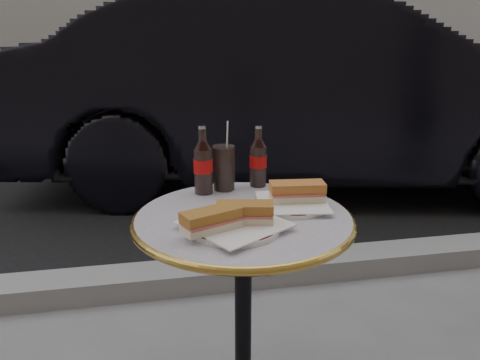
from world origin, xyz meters
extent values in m
cube|color=black|center=(0.00, 5.00, 0.00)|extent=(40.00, 8.00, 0.00)
cube|color=gray|center=(0.00, 0.90, 0.05)|extent=(40.00, 0.20, 0.12)
cylinder|color=white|center=(-0.04, -0.09, 0.74)|extent=(0.31, 0.31, 0.01)
cylinder|color=white|center=(0.15, 0.04, 0.74)|extent=(0.26, 0.26, 0.01)
cube|color=#A06528|center=(-0.11, -0.12, 0.77)|extent=(0.16, 0.12, 0.05)
cube|color=#A16329|center=(-0.01, -0.09, 0.77)|extent=(0.16, 0.09, 0.05)
cube|color=#B86A2E|center=(0.17, 0.05, 0.77)|extent=(0.17, 0.09, 0.06)
cylinder|color=black|center=(-0.02, 0.24, 0.81)|extent=(0.07, 0.07, 0.15)
imported|color=black|center=(1.05, 2.43, 0.77)|extent=(2.54, 4.91, 1.54)
camera|label=1|loc=(-0.24, -1.19, 1.22)|focal=35.00mm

